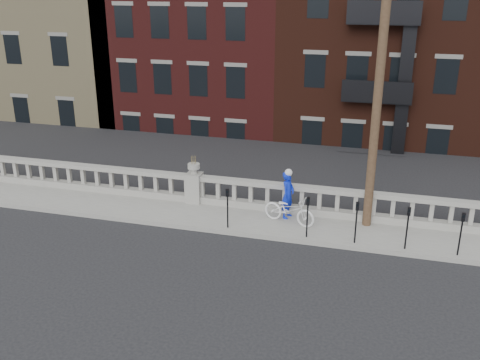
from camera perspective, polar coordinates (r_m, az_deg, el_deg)
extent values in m
plane|color=black|center=(16.55, -9.55, -7.84)|extent=(120.00, 120.00, 0.00)
cube|color=gray|center=(18.99, -5.81, -3.57)|extent=(32.00, 2.20, 0.15)
cube|color=gray|center=(19.72, -4.85, -1.97)|extent=(28.00, 0.34, 0.25)
cube|color=gray|center=(19.42, -4.92, 0.29)|extent=(28.00, 0.34, 0.16)
cube|color=gray|center=(19.57, -4.89, -0.81)|extent=(0.55, 0.55, 1.10)
cylinder|color=gray|center=(19.34, -4.94, 0.98)|extent=(0.24, 0.24, 0.20)
cylinder|color=gray|center=(19.28, -4.96, 1.49)|extent=(0.44, 0.44, 0.18)
cube|color=#605E59|center=(21.18, -4.30, -8.39)|extent=(36.00, 0.50, 5.15)
cube|color=black|center=(41.68, 5.79, 2.08)|extent=(80.00, 44.00, 0.50)
cube|color=#595651|center=(25.54, -5.39, -4.61)|extent=(16.00, 7.00, 4.00)
cube|color=tan|center=(41.46, -19.76, 15.43)|extent=(18.00, 16.00, 20.00)
cube|color=#451413|center=(35.16, -2.08, 10.94)|extent=(10.00, 14.00, 14.00)
cube|color=#33150E|center=(33.45, 14.80, 11.12)|extent=(10.00, 14.00, 15.50)
cylinder|color=#422D1E|center=(16.93, 14.69, 10.90)|extent=(0.28, 0.28, 10.00)
cylinder|color=black|center=(17.45, -1.33, -3.45)|extent=(0.05, 0.05, 1.10)
cube|color=black|center=(17.19, -1.35, -1.37)|extent=(0.10, 0.08, 0.26)
cube|color=black|center=(17.13, -1.39, -1.30)|extent=(0.06, 0.01, 0.08)
cylinder|color=black|center=(16.94, 7.17, -4.37)|extent=(0.05, 0.05, 1.10)
cube|color=black|center=(16.67, 7.28, -2.25)|extent=(0.10, 0.08, 0.26)
cube|color=black|center=(16.61, 7.26, -2.18)|extent=(0.06, 0.01, 0.08)
cylinder|color=black|center=(16.83, 12.24, -4.87)|extent=(0.05, 0.05, 1.10)
cube|color=black|center=(16.55, 12.42, -2.74)|extent=(0.10, 0.08, 0.26)
cube|color=black|center=(16.50, 12.42, -2.67)|extent=(0.06, 0.01, 0.08)
cylinder|color=black|center=(16.85, 17.35, -5.34)|extent=(0.05, 0.05, 1.10)
cube|color=black|center=(16.57, 17.59, -3.22)|extent=(0.10, 0.08, 0.26)
cube|color=black|center=(16.52, 17.61, -3.15)|extent=(0.06, 0.01, 0.08)
cylinder|color=black|center=(17.00, 22.41, -5.77)|extent=(0.05, 0.05, 1.10)
cube|color=black|center=(16.73, 22.72, -3.67)|extent=(0.10, 0.08, 0.26)
cube|color=black|center=(16.67, 22.75, -3.60)|extent=(0.06, 0.01, 0.08)
imported|color=white|center=(17.88, 5.28, -3.18)|extent=(1.93, 1.12, 0.96)
imported|color=#0D25D0|center=(18.18, 5.12, -1.59)|extent=(0.53, 0.68, 1.64)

